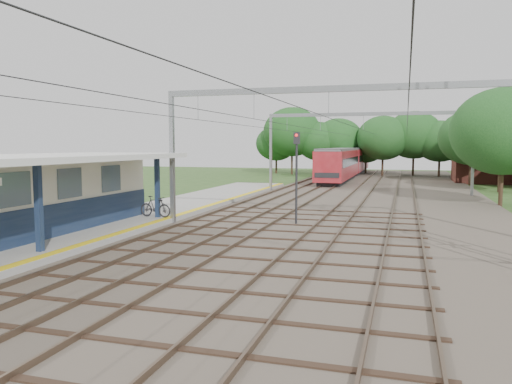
% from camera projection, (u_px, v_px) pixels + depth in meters
% --- Properties ---
extents(ground, '(160.00, 160.00, 0.00)m').
position_uv_depth(ground, '(74.00, 340.00, 10.77)').
color(ground, '#2D4C1E').
rests_on(ground, ground).
extents(ballast_bed, '(18.00, 90.00, 0.10)m').
position_uv_depth(ballast_bed, '(367.00, 199.00, 38.23)').
color(ballast_bed, '#473D33').
rests_on(ballast_bed, ground).
extents(platform, '(5.00, 52.00, 0.35)m').
position_uv_depth(platform, '(122.00, 222.00, 26.25)').
color(platform, gray).
rests_on(platform, ground).
extents(yellow_stripe, '(0.45, 52.00, 0.01)m').
position_uv_depth(yellow_stripe, '(160.00, 220.00, 25.59)').
color(yellow_stripe, yellow).
rests_on(yellow_stripe, platform).
extents(rail_tracks, '(11.80, 88.00, 0.15)m').
position_uv_depth(rail_tracks, '(334.00, 197.00, 38.93)').
color(rail_tracks, brown).
rests_on(rail_tracks, ballast_bed).
extents(catenary_system, '(17.22, 88.00, 7.00)m').
position_uv_depth(catenary_system, '(354.00, 126.00, 33.39)').
color(catenary_system, gray).
rests_on(catenary_system, ground).
extents(tree_band, '(31.72, 30.88, 8.82)m').
position_uv_depth(tree_band, '(382.00, 140.00, 63.68)').
color(tree_band, '#382619').
rests_on(tree_band, ground).
extents(house_far, '(8.00, 6.12, 8.66)m').
position_uv_depth(house_far, '(492.00, 154.00, 55.47)').
color(house_far, brown).
rests_on(house_far, ground).
extents(bicycle, '(1.94, 0.75, 1.14)m').
position_uv_depth(bicycle, '(155.00, 207.00, 26.72)').
color(bicycle, black).
rests_on(bicycle, platform).
extents(train, '(2.86, 35.58, 3.76)m').
position_uv_depth(train, '(348.00, 161.00, 65.00)').
color(train, black).
rests_on(train, ballast_bed).
extents(signal_post, '(0.37, 0.31, 4.87)m').
position_uv_depth(signal_post, '(297.00, 165.00, 25.82)').
color(signal_post, black).
rests_on(signal_post, ground).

